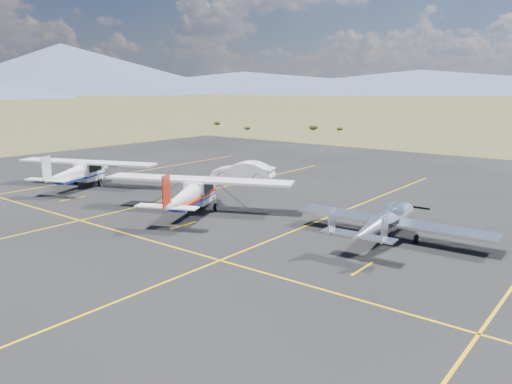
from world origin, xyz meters
TOP-DOWN VIEW (x-y plane):
  - ground at (0.00, 0.00)m, footprint 1600.00×1600.00m
  - apron at (0.00, 7.00)m, footprint 72.00×72.00m
  - aircraft_low_wing at (1.30, -2.65)m, footprint 7.37×10.27m
  - aircraft_cessna at (-0.83, 8.98)m, footprint 8.74×11.57m
  - aircraft_plain at (-0.55, 21.49)m, footprint 8.21×11.21m
  - sedan at (9.20, 13.21)m, footprint 3.40×5.36m

SIDE VIEW (x-z plane):
  - ground at x=0.00m, z-range 0.00..0.00m
  - apron at x=0.00m, z-range -0.01..0.01m
  - sedan at x=9.20m, z-range 0.01..1.68m
  - aircraft_low_wing at x=1.30m, z-range -0.05..2.18m
  - aircraft_plain at x=-0.55m, z-range -0.16..2.75m
  - aircraft_cessna at x=-0.83m, z-range -0.17..2.87m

